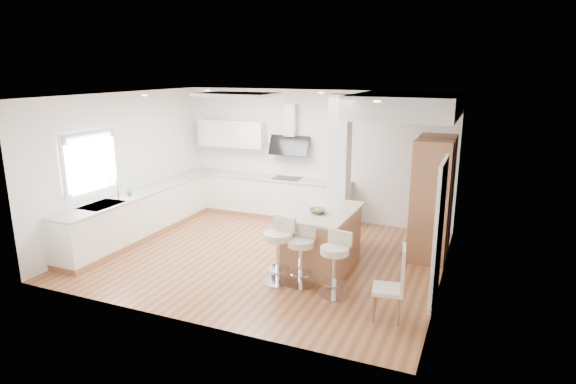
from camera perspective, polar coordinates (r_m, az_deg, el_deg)
The scene contains 18 objects.
ground at distance 8.66m, azimuth -2.75°, elevation -7.47°, with size 6.00×6.00×0.00m, color #A5663D.
ceiling at distance 8.66m, azimuth -2.75°, elevation -7.47°, with size 6.00×5.00×0.02m, color silver.
wall_back at distance 10.51m, azimuth 3.04°, elevation 4.39°, with size 6.00×0.04×2.80m, color white.
wall_left at distance 9.89m, azimuth -18.77°, elevation 3.01°, with size 0.04×5.00×2.80m, color white.
wall_right at distance 7.49m, azimuth 18.33°, elevation -0.47°, with size 0.04×5.00×2.80m, color white.
skylight at distance 8.94m, azimuth -5.95°, elevation 11.42°, with size 4.10×2.10×0.06m.
window_left at distance 9.17m, azimuth -22.39°, elevation 3.70°, with size 0.06×1.28×1.07m.
doorway_right at distance 7.03m, azimuth 17.44°, elevation -4.77°, with size 0.05×1.00×2.10m.
counter_left at distance 10.09m, azimuth -16.20°, elevation -2.10°, with size 0.63×4.50×1.35m.
counter_back at distance 10.74m, azimuth -2.11°, elevation 0.78°, with size 3.62×0.63×2.50m.
pillar at distance 8.74m, azimuth 6.07°, elevation 2.27°, with size 0.35×0.35×2.80m.
soffit at distance 8.77m, azimuth 13.83°, elevation 9.91°, with size 1.78×2.20×0.40m.
oven_column at distance 8.78m, azimuth 16.75°, elevation -0.56°, with size 0.63×1.21×2.10m.
peninsula at distance 8.09m, azimuth 3.91°, elevation -5.41°, with size 1.08×1.61×1.04m.
bar_stool_a at distance 7.39m, azimuth -1.09°, elevation -6.52°, with size 0.56×0.56×1.04m.
bar_stool_b at distance 7.32m, azimuth 1.61°, elevation -7.22°, with size 0.43×0.43×0.95m.
bar_stool_c at distance 7.02m, azimuth 5.60°, elevation -8.13°, with size 0.50×0.50×0.97m.
dining_chair at distance 6.52m, azimuth 12.62°, elevation -10.25°, with size 0.45×0.45×1.03m.
Camera 1 is at (3.49, -7.24, 3.23)m, focal length 30.00 mm.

